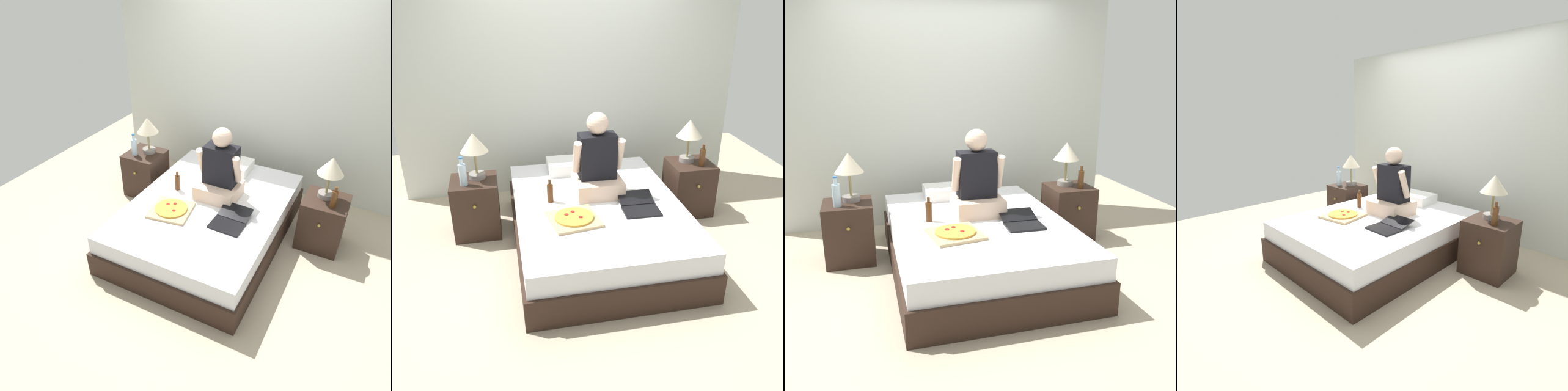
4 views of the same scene
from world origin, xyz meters
TOP-DOWN VIEW (x-y plane):
  - ground_plane at (0.00, 0.00)m, footprint 5.87×5.87m
  - wall_back at (0.00, 1.42)m, footprint 3.87×0.12m
  - bed at (0.00, 0.00)m, footprint 1.53×2.13m
  - nightstand_left at (-1.11, 0.47)m, footprint 0.44×0.47m
  - lamp_on_left_nightstand at (-1.07, 0.52)m, footprint 0.26×0.26m
  - water_bottle at (-1.19, 0.38)m, footprint 0.07×0.07m
  - nightstand_right at (1.11, 0.47)m, footprint 0.44×0.47m
  - lamp_on_right_nightstand at (1.08, 0.52)m, footprint 0.26×0.26m
  - beer_bottle at (1.18, 0.37)m, footprint 0.06×0.06m
  - pillow at (-0.10, 0.78)m, footprint 0.52×0.34m
  - person_seated at (0.04, 0.19)m, footprint 0.47×0.40m
  - laptop at (0.33, -0.20)m, footprint 0.33×0.42m
  - pizza_box at (-0.27, -0.30)m, footprint 0.46×0.46m
  - beer_bottle_on_bed at (-0.42, 0.09)m, footprint 0.06×0.06m

SIDE VIEW (x-z plane):
  - ground_plane at x=0.00m, z-range 0.00..0.00m
  - bed at x=0.00m, z-range 0.00..0.45m
  - nightstand_left at x=-1.11m, z-range 0.00..0.56m
  - nightstand_right at x=1.11m, z-range 0.00..0.56m
  - pizza_box at x=-0.27m, z-range 0.45..0.49m
  - laptop at x=0.33m, z-range 0.43..0.51m
  - pillow at x=-0.10m, z-range 0.45..0.57m
  - beer_bottle_on_bed at x=-0.42m, z-range 0.43..0.65m
  - beer_bottle at x=1.18m, z-range 0.55..0.78m
  - water_bottle at x=-1.19m, z-range 0.54..0.81m
  - person_seated at x=0.04m, z-range 0.35..1.13m
  - lamp_on_left_nightstand at x=-1.07m, z-range 0.67..1.12m
  - lamp_on_right_nightstand at x=1.08m, z-range 0.67..1.12m
  - wall_back at x=0.00m, z-range 0.00..2.50m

